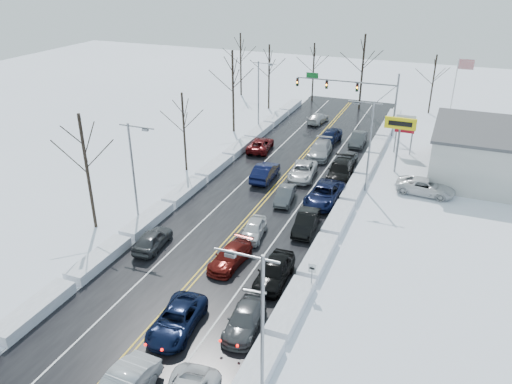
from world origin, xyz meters
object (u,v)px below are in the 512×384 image
at_px(flagpole, 455,92).
at_px(oncoming_car_0, 265,179).
at_px(traffic_signal_mast, 357,90).
at_px(tires_plus_sign, 400,127).

distance_m(flagpole, oncoming_car_0, 27.68).
bearing_deg(flagpole, oncoming_car_0, -128.57).
bearing_deg(flagpole, traffic_signal_mast, -170.27).
height_order(tires_plus_sign, oncoming_car_0, tires_plus_sign).
xyz_separation_m(flagpole, oncoming_car_0, (-16.86, -21.14, -5.93)).
xyz_separation_m(traffic_signal_mast, tires_plus_sign, (7.05, -12.00, -0.49)).
distance_m(tires_plus_sign, flagpole, 14.79).
height_order(tires_plus_sign, flagpole, flagpole).
relative_size(traffic_signal_mast, flagpole, 1.33).
xyz_separation_m(traffic_signal_mast, flagpole, (11.72, 2.01, 0.45)).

